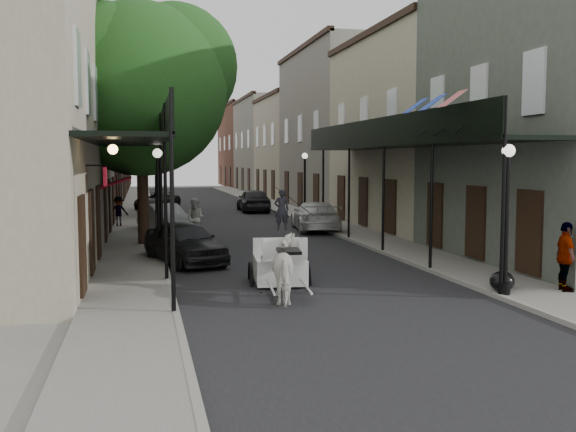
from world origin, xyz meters
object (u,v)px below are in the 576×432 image
car_right_near (315,216)px  lamppost_right_near (507,217)px  pedestrian_sidewalk_right (566,257)px  car_left_mid (165,218)px  horse (289,268)px  car_left_near (185,242)px  car_left_far (157,201)px  carriage (278,245)px  lamppost_right_far (305,185)px  pedestrian_walking (196,219)px  tree_far (147,121)px  car_right_far (253,200)px  tree_near (151,83)px  lamppost_left (158,201)px  pedestrian_sidewalk_left (119,211)px

car_right_near → lamppost_right_near: bearing=98.4°
pedestrian_sidewalk_right → car_left_mid: bearing=45.5°
horse → car_right_near: horse is taller
car_left_near → car_right_near: 11.09m
car_left_far → pedestrian_sidewalk_right: bearing=-53.2°
carriage → car_right_near: size_ratio=0.55×
lamppost_right_far → pedestrian_walking: (-6.46, -6.06, -1.16)m
pedestrian_sidewalk_right → car_left_mid: pedestrian_sidewalk_right is taller
tree_far → pedestrian_sidewalk_right: size_ratio=4.87×
car_right_near → car_right_far: (-1.00, 11.93, 0.06)m
pedestrian_walking → car_right_near: bearing=40.1°
tree_far → car_right_near: (7.85, -10.18, -5.12)m
pedestrian_sidewalk_right → car_left_near: 11.65m
tree_near → lamppost_left: (0.10, -4.18, -4.44)m
carriage → car_left_mid: 13.69m
horse → pedestrian_sidewalk_right: bearing=177.6°
tree_far → pedestrian_sidewalk_right: tree_far is taller
car_left_far → car_right_near: size_ratio=0.94×
carriage → car_left_far: bearing=101.4°
pedestrian_sidewalk_left → car_left_near: pedestrian_sidewalk_left is taller
lamppost_right_near → pedestrian_sidewalk_left: (-9.90, 19.26, -1.19)m
lamppost_right_far → horse: size_ratio=1.95×
car_right_near → pedestrian_walking: bearing=25.7°
carriage → pedestrian_walking: (-1.46, 10.45, -0.15)m
lamppost_right_near → car_left_near: lamppost_right_near is taller
car_right_near → lamppost_left: bearing=52.7°
lamppost_right_far → pedestrian_walking: lamppost_right_far is taller
lamppost_right_near → pedestrian_sidewalk_left: 21.69m
horse → car_left_mid: horse is taller
horse → carriage: carriage is taller
horse → car_right_near: (4.76, 15.00, -0.09)m
lamppost_right_near → lamppost_right_far: same height
lamppost_right_near → lamppost_right_far: (0.00, 20.00, 0.00)m
pedestrian_walking → car_left_near: size_ratio=0.42×
tree_near → pedestrian_sidewalk_right: tree_near is taller
carriage → pedestrian_sidewalk_left: 16.51m
tree_far → lamppost_left: size_ratio=2.32×
tree_far → lamppost_right_near: size_ratio=2.32×
lamppost_right_near → tree_far: bearing=107.7°
horse → pedestrian_walking: (-1.21, 12.94, 0.09)m
lamppost_right_far → pedestrian_sidewalk_right: (1.70, -20.00, -1.05)m
horse → pedestrian_sidewalk_left: bearing=-70.0°
pedestrian_walking → car_left_near: pedestrian_walking is taller
pedestrian_walking → lamppost_left: bearing=-85.3°
lamppost_left → car_right_far: bearing=71.4°
lamppost_left → car_right_near: bearing=46.1°
lamppost_right_near → pedestrian_sidewalk_left: bearing=117.2°
tree_near → car_right_far: 18.08m
pedestrian_sidewalk_right → car_right_far: size_ratio=0.39×
car_left_near → car_left_mid: size_ratio=1.04×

